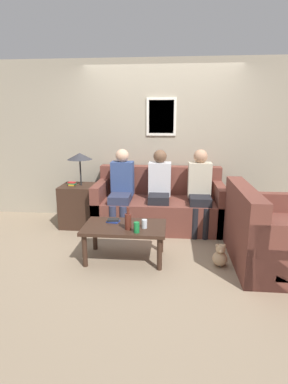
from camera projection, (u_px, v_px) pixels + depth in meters
ground_plane at (157, 239)px, 4.31m from camera, size 16.00×16.00×0.00m
wall_back at (161, 141)px, 4.96m from camera, size 9.00×0.08×2.60m
couch_main at (159, 206)px, 4.74m from camera, size 1.97×0.90×0.92m
couch_side at (268, 237)px, 3.54m from camera, size 0.90×1.33×0.92m
coffee_table at (125, 230)px, 3.62m from camera, size 0.99×0.59×0.43m
side_table_with_lamp at (79, 202)px, 4.74m from camera, size 0.51×0.51×1.17m
wine_bottle at (128, 221)px, 3.46m from camera, size 0.08×0.08×0.27m
drinking_glass at (144, 224)px, 3.52m from camera, size 0.06×0.06×0.10m
book_stack at (113, 221)px, 3.72m from camera, size 0.16×0.13×0.04m
soda_can at (137, 227)px, 3.38m from camera, size 0.07×0.07×0.12m
person_left at (121, 187)px, 4.56m from camera, size 0.34×0.62×1.23m
person_middle at (159, 187)px, 4.54m from camera, size 0.34×0.58×1.22m
person_right at (200, 188)px, 4.44m from camera, size 0.34×0.57×1.24m
teddy_bear at (220, 256)px, 3.51m from camera, size 0.17×0.17×0.27m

